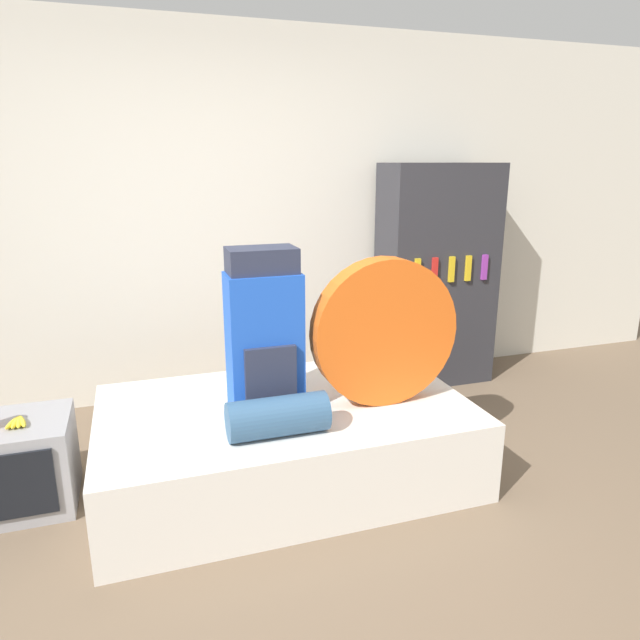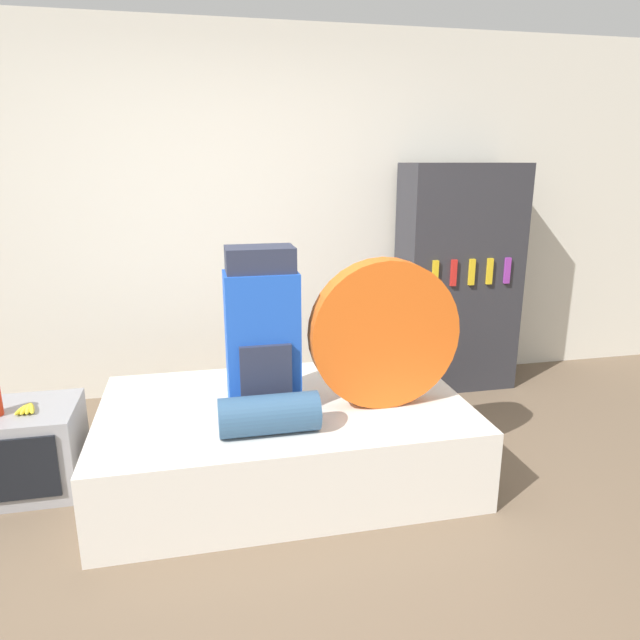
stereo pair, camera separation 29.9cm
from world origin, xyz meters
name	(u,v)px [view 2 (the right image)]	position (x,y,z in m)	size (l,w,h in m)	color
ground_plane	(287,560)	(0.00, 0.00, 0.00)	(16.00, 16.00, 0.00)	brown
wall_back	(239,217)	(0.00, 2.07, 1.30)	(8.00, 0.05, 2.60)	silver
bed	(285,438)	(0.10, 0.71, 0.22)	(1.94, 1.18, 0.43)	silver
backpack	(262,333)	(-0.01, 0.67, 0.85)	(0.37, 0.26, 0.85)	blue
tent_bag	(384,334)	(0.61, 0.58, 0.83)	(0.79, 0.13, 0.79)	#E05B19
sleeping_roll	(269,414)	(-0.02, 0.37, 0.53)	(0.48, 0.19, 0.19)	#33567A
television	(18,450)	(-1.29, 0.86, 0.23)	(0.62, 0.48, 0.45)	#939399
banana_bunch	(27,409)	(-1.20, 0.83, 0.47)	(0.11, 0.14, 0.03)	yellow
bookshelf	(458,279)	(1.59, 1.77, 0.84)	(0.87, 0.43, 1.68)	#2D2D33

